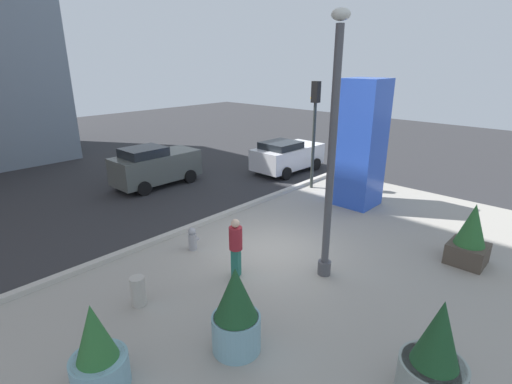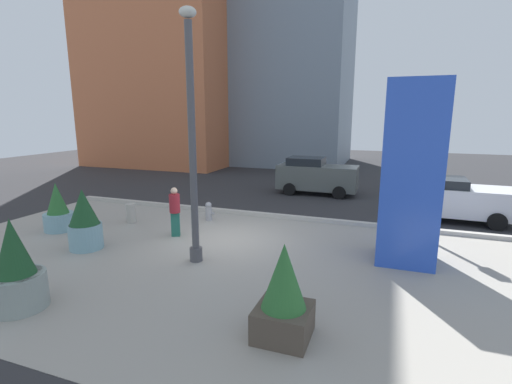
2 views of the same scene
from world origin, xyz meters
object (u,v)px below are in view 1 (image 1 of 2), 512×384
(lamp_post, at_px, (331,159))
(car_far_lane, at_px, (287,156))
(art_pillar_blue, at_px, (361,144))
(car_curb_east, at_px, (155,166))
(fire_hydrant, at_px, (193,239))
(potted_plant_near_right, at_px, (98,354))
(pedestrian_on_sidewalk, at_px, (236,245))
(potted_plant_mid_plaza, at_px, (434,361))
(potted_plant_curbside, at_px, (236,313))
(traffic_light_corner, at_px, (315,118))
(concrete_bollard, at_px, (138,291))
(potted_plant_by_pillar, at_px, (470,237))

(lamp_post, bearing_deg, car_far_lane, 44.00)
(art_pillar_blue, relative_size, car_curb_east, 1.23)
(fire_hydrant, bearing_deg, potted_plant_near_right, -146.23)
(car_curb_east, distance_m, pedestrian_on_sidewalk, 9.15)
(potted_plant_mid_plaza, height_order, pedestrian_on_sidewalk, potted_plant_mid_plaza)
(art_pillar_blue, bearing_deg, fire_hydrant, 166.25)
(potted_plant_curbside, height_order, car_curb_east, car_curb_east)
(potted_plant_curbside, relative_size, traffic_light_corner, 0.39)
(art_pillar_blue, relative_size, concrete_bollard, 6.69)
(traffic_light_corner, bearing_deg, car_curb_east, 129.69)
(traffic_light_corner, bearing_deg, potted_plant_by_pillar, -110.24)
(concrete_bollard, relative_size, car_far_lane, 0.18)
(pedestrian_on_sidewalk, bearing_deg, potted_plant_curbside, -134.42)
(traffic_light_corner, bearing_deg, art_pillar_blue, -101.09)
(potted_plant_by_pillar, relative_size, car_curb_east, 0.45)
(concrete_bollard, bearing_deg, pedestrian_on_sidewalk, -18.17)
(fire_hydrant, bearing_deg, car_curb_east, 65.43)
(traffic_light_corner, xyz_separation_m, pedestrian_on_sidewalk, (-7.82, -2.96, -2.26))
(lamp_post, xyz_separation_m, car_curb_east, (1.40, 10.31, -2.34))
(potted_plant_by_pillar, bearing_deg, car_far_lane, 67.43)
(potted_plant_near_right, height_order, car_curb_east, car_curb_east)
(potted_plant_curbside, xyz_separation_m, car_curb_east, (5.10, 10.60, 0.07))
(pedestrian_on_sidewalk, bearing_deg, potted_plant_near_right, -168.52)
(potted_plant_curbside, height_order, pedestrian_on_sidewalk, potted_plant_curbside)
(car_far_lane, bearing_deg, lamp_post, -136.00)
(concrete_bollard, bearing_deg, fire_hydrant, 25.80)
(art_pillar_blue, relative_size, potted_plant_curbside, 2.65)
(potted_plant_near_right, height_order, traffic_light_corner, traffic_light_corner)
(car_curb_east, bearing_deg, lamp_post, -97.76)
(potted_plant_near_right, relative_size, concrete_bollard, 2.33)
(potted_plant_curbside, bearing_deg, traffic_light_corner, 26.91)
(pedestrian_on_sidewalk, bearing_deg, car_curb_east, 69.93)
(lamp_post, bearing_deg, potted_plant_mid_plaza, -122.00)
(potted_plant_by_pillar, relative_size, fire_hydrant, 2.47)
(potted_plant_mid_plaza, height_order, car_far_lane, potted_plant_mid_plaza)
(car_curb_east, relative_size, pedestrian_on_sidewalk, 2.39)
(potted_plant_by_pillar, xyz_separation_m, car_curb_east, (-1.95, 13.02, 0.12))
(potted_plant_near_right, height_order, fire_hydrant, potted_plant_near_right)
(potted_plant_mid_plaza, xyz_separation_m, potted_plant_by_pillar, (5.63, 0.92, 0.01))
(traffic_light_corner, xyz_separation_m, car_far_lane, (1.41, 2.56, -2.35))
(potted_plant_mid_plaza, height_order, car_curb_east, potted_plant_mid_plaza)
(potted_plant_near_right, height_order, potted_plant_by_pillar, potted_plant_by_pillar)
(fire_hydrant, height_order, car_curb_east, car_curb_east)
(potted_plant_mid_plaza, relative_size, car_far_lane, 0.49)
(lamp_post, distance_m, potted_plant_near_right, 6.61)
(potted_plant_near_right, xyz_separation_m, potted_plant_by_pillar, (9.39, -3.55, 0.11))
(art_pillar_blue, height_order, potted_plant_mid_plaza, art_pillar_blue)
(potted_plant_curbside, relative_size, concrete_bollard, 2.53)
(car_curb_east, relative_size, car_far_lane, 1.00)
(art_pillar_blue, bearing_deg, potted_plant_mid_plaza, -143.91)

